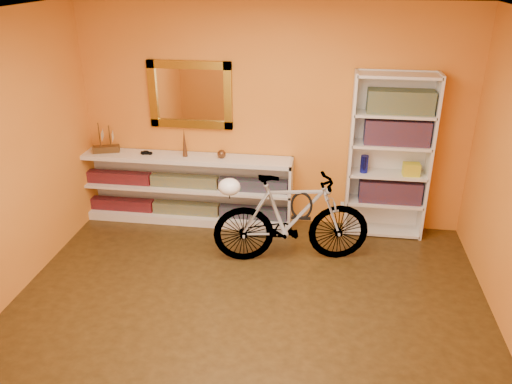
# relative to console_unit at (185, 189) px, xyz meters

# --- Properties ---
(floor) EXTENTS (4.50, 4.00, 0.01)m
(floor) POSITION_rel_console_unit_xyz_m (1.03, -1.81, -0.43)
(floor) COLOR black
(floor) RESTS_ON ground
(ceiling) EXTENTS (4.50, 4.00, 0.01)m
(ceiling) POSITION_rel_console_unit_xyz_m (1.03, -1.81, 2.18)
(ceiling) COLOR silver
(ceiling) RESTS_ON ground
(back_wall) EXTENTS (4.50, 0.01, 2.60)m
(back_wall) POSITION_rel_console_unit_xyz_m (1.03, 0.19, 0.88)
(back_wall) COLOR orange
(back_wall) RESTS_ON ground
(gilt_mirror) EXTENTS (0.98, 0.06, 0.78)m
(gilt_mirror) POSITION_rel_console_unit_xyz_m (0.08, 0.15, 1.12)
(gilt_mirror) COLOR olive
(gilt_mirror) RESTS_ON back_wall
(wall_socket) EXTENTS (0.09, 0.02, 0.09)m
(wall_socket) POSITION_rel_console_unit_xyz_m (1.93, 0.17, -0.17)
(wall_socket) COLOR silver
(wall_socket) RESTS_ON back_wall
(console_unit) EXTENTS (2.60, 0.35, 0.85)m
(console_unit) POSITION_rel_console_unit_xyz_m (0.00, 0.00, 0.00)
(console_unit) COLOR silver
(console_unit) RESTS_ON floor
(cd_row_lower) EXTENTS (2.50, 0.13, 0.14)m
(cd_row_lower) POSITION_rel_console_unit_xyz_m (-0.00, -0.02, -0.26)
(cd_row_lower) COLOR black
(cd_row_lower) RESTS_ON console_unit
(cd_row_upper) EXTENTS (2.50, 0.13, 0.14)m
(cd_row_upper) POSITION_rel_console_unit_xyz_m (-0.00, -0.02, 0.11)
(cd_row_upper) COLOR navy
(cd_row_upper) RESTS_ON console_unit
(model_ship) EXTENTS (0.33, 0.21, 0.37)m
(model_ship) POSITION_rel_console_unit_xyz_m (-0.96, 0.00, 0.61)
(model_ship) COLOR #3F2811
(model_ship) RESTS_ON console_unit
(toy_car) EXTENTS (0.00, 0.01, 0.00)m
(toy_car) POSITION_rel_console_unit_xyz_m (-0.45, 0.00, 0.43)
(toy_car) COLOR black
(toy_car) RESTS_ON console_unit
(bronze_ornament) EXTENTS (0.06, 0.06, 0.34)m
(bronze_ornament) POSITION_rel_console_unit_xyz_m (0.02, 0.00, 0.60)
(bronze_ornament) COLOR #56351D
(bronze_ornament) RESTS_ON console_unit
(decorative_orb) EXTENTS (0.10, 0.10, 0.10)m
(decorative_orb) POSITION_rel_console_unit_xyz_m (0.46, 0.00, 0.48)
(decorative_orb) COLOR #56351D
(decorative_orb) RESTS_ON console_unit
(bookcase) EXTENTS (0.90, 0.30, 1.90)m
(bookcase) POSITION_rel_console_unit_xyz_m (2.38, 0.03, 0.52)
(bookcase) COLOR silver
(bookcase) RESTS_ON floor
(book_row_a) EXTENTS (0.70, 0.22, 0.26)m
(book_row_a) POSITION_rel_console_unit_xyz_m (2.43, 0.03, 0.12)
(book_row_a) COLOR maroon
(book_row_a) RESTS_ON bookcase
(book_row_b) EXTENTS (0.70, 0.22, 0.28)m
(book_row_b) POSITION_rel_console_unit_xyz_m (2.43, 0.03, 0.83)
(book_row_b) COLOR maroon
(book_row_b) RESTS_ON bookcase
(book_row_c) EXTENTS (0.70, 0.22, 0.25)m
(book_row_c) POSITION_rel_console_unit_xyz_m (2.43, 0.03, 1.16)
(book_row_c) COLOR navy
(book_row_c) RESTS_ON bookcase
(travel_mug) EXTENTS (0.09, 0.09, 0.20)m
(travel_mug) POSITION_rel_console_unit_xyz_m (2.11, 0.01, 0.44)
(travel_mug) COLOR #161B9A
(travel_mug) RESTS_ON bookcase
(red_tin) EXTENTS (0.19, 0.19, 0.19)m
(red_tin) POSITION_rel_console_unit_xyz_m (2.18, 0.06, 1.14)
(red_tin) COLOR maroon
(red_tin) RESTS_ON bookcase
(yellow_bag) EXTENTS (0.19, 0.13, 0.14)m
(yellow_bag) POSITION_rel_console_unit_xyz_m (2.63, -0.01, 0.41)
(yellow_bag) COLOR gold
(yellow_bag) RESTS_ON bookcase
(bicycle) EXTENTS (0.74, 1.74, 0.99)m
(bicycle) POSITION_rel_console_unit_xyz_m (1.35, -0.74, 0.07)
(bicycle) COLOR silver
(bicycle) RESTS_ON floor
(helmet) EXTENTS (0.23, 0.22, 0.17)m
(helmet) POSITION_rel_console_unit_xyz_m (0.72, -0.86, 0.45)
(helmet) COLOR white
(helmet) RESTS_ON bicycle
(u_lock) EXTENTS (0.23, 0.02, 0.23)m
(u_lock) POSITION_rel_console_unit_xyz_m (1.45, -0.72, 0.22)
(u_lock) COLOR black
(u_lock) RESTS_ON bicycle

